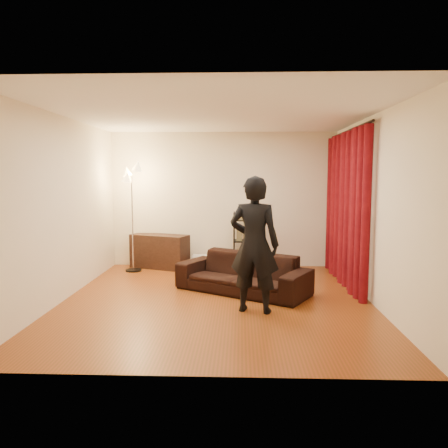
{
  "coord_description": "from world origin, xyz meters",
  "views": [
    {
      "loc": [
        0.35,
        -6.31,
        1.83
      ],
      "look_at": [
        0.1,
        0.3,
        1.1
      ],
      "focal_mm": 35.0,
      "sensor_mm": 36.0,
      "label": 1
    }
  ],
  "objects_px": {
    "sofa": "(243,273)",
    "floor_lamp": "(132,219)",
    "media_cabinet": "(160,251)",
    "person": "(254,245)",
    "wire_shelf": "(247,241)",
    "storage_boxes": "(201,262)"
  },
  "relations": [
    {
      "from": "person",
      "to": "storage_boxes",
      "type": "distance_m",
      "value": 2.96
    },
    {
      "from": "storage_boxes",
      "to": "floor_lamp",
      "type": "relative_size",
      "value": 0.16
    },
    {
      "from": "storage_boxes",
      "to": "sofa",
      "type": "bearing_deg",
      "value": -64.36
    },
    {
      "from": "floor_lamp",
      "to": "sofa",
      "type": "bearing_deg",
      "value": -34.81
    },
    {
      "from": "wire_shelf",
      "to": "floor_lamp",
      "type": "bearing_deg",
      "value": 174.36
    },
    {
      "from": "storage_boxes",
      "to": "media_cabinet",
      "type": "bearing_deg",
      "value": 174.65
    },
    {
      "from": "person",
      "to": "storage_boxes",
      "type": "relative_size",
      "value": 5.53
    },
    {
      "from": "media_cabinet",
      "to": "wire_shelf",
      "type": "xyz_separation_m",
      "value": [
        1.74,
        -0.06,
        0.23
      ]
    },
    {
      "from": "media_cabinet",
      "to": "sofa",
      "type": "bearing_deg",
      "value": -26.78
    },
    {
      "from": "sofa",
      "to": "person",
      "type": "height_order",
      "value": "person"
    },
    {
      "from": "sofa",
      "to": "floor_lamp",
      "type": "height_order",
      "value": "floor_lamp"
    },
    {
      "from": "person",
      "to": "wire_shelf",
      "type": "height_order",
      "value": "person"
    },
    {
      "from": "wire_shelf",
      "to": "floor_lamp",
      "type": "relative_size",
      "value": 0.56
    },
    {
      "from": "storage_boxes",
      "to": "wire_shelf",
      "type": "xyz_separation_m",
      "value": [
        0.91,
        0.02,
        0.43
      ]
    },
    {
      "from": "person",
      "to": "floor_lamp",
      "type": "distance_m",
      "value": 3.33
    },
    {
      "from": "sofa",
      "to": "media_cabinet",
      "type": "relative_size",
      "value": 1.81
    },
    {
      "from": "person",
      "to": "storage_boxes",
      "type": "height_order",
      "value": "person"
    },
    {
      "from": "person",
      "to": "sofa",
      "type": "bearing_deg",
      "value": -68.16
    },
    {
      "from": "person",
      "to": "floor_lamp",
      "type": "bearing_deg",
      "value": -34.04
    },
    {
      "from": "floor_lamp",
      "to": "person",
      "type": "bearing_deg",
      "value": -47.38
    },
    {
      "from": "sofa",
      "to": "media_cabinet",
      "type": "bearing_deg",
      "value": 162.89
    },
    {
      "from": "wire_shelf",
      "to": "sofa",
      "type": "bearing_deg",
      "value": -105.26
    }
  ]
}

